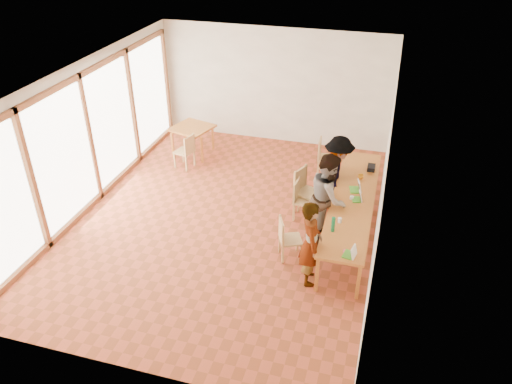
% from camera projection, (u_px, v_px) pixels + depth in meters
% --- Properties ---
extents(ground, '(8.00, 8.00, 0.00)m').
position_uv_depth(ground, '(227.00, 218.00, 10.34)').
color(ground, '#AC4629').
rests_on(ground, ground).
extents(wall_back, '(6.00, 0.10, 3.00)m').
position_uv_depth(wall_back, '(275.00, 86.00, 12.86)').
color(wall_back, white).
rests_on(wall_back, ground).
extents(wall_front, '(6.00, 0.10, 3.00)m').
position_uv_depth(wall_front, '(121.00, 290.00, 6.27)').
color(wall_front, white).
rests_on(wall_front, ground).
extents(wall_right, '(0.10, 8.00, 3.00)m').
position_uv_depth(wall_right, '(384.00, 174.00, 8.87)').
color(wall_right, white).
rests_on(wall_right, ground).
extents(window_wall, '(0.10, 8.00, 3.00)m').
position_uv_depth(window_wall, '(89.00, 135.00, 10.26)').
color(window_wall, white).
rests_on(window_wall, ground).
extents(ceiling, '(6.00, 8.00, 0.04)m').
position_uv_depth(ceiling, '(222.00, 76.00, 8.78)').
color(ceiling, white).
rests_on(ceiling, wall_back).
extents(communal_table, '(0.80, 4.00, 0.75)m').
position_uv_depth(communal_table, '(353.00, 200.00, 9.61)').
color(communal_table, '#C76E2C').
rests_on(communal_table, ground).
extents(side_table, '(0.90, 0.90, 0.75)m').
position_uv_depth(side_table, '(192.00, 130.00, 12.52)').
color(side_table, '#C76E2C').
rests_on(side_table, ground).
extents(chair_near, '(0.51, 0.51, 0.44)m').
position_uv_depth(chair_near, '(286.00, 235.00, 8.96)').
color(chair_near, tan).
rests_on(chair_near, ground).
extents(chair_mid, '(0.43, 0.43, 0.45)m').
position_uv_depth(chair_mid, '(300.00, 195.00, 10.10)').
color(chair_mid, tan).
rests_on(chair_mid, ground).
extents(chair_far, '(0.59, 0.59, 0.52)m').
position_uv_depth(chair_far, '(304.00, 186.00, 10.30)').
color(chair_far, tan).
rests_on(chair_far, ground).
extents(chair_empty, '(0.42, 0.42, 0.46)m').
position_uv_depth(chair_empty, '(323.00, 153.00, 11.72)').
color(chair_empty, tan).
rests_on(chair_empty, ground).
extents(chair_spare, '(0.48, 0.48, 0.46)m').
position_uv_depth(chair_spare, '(187.00, 148.00, 11.97)').
color(chair_spare, tan).
rests_on(chair_spare, ground).
extents(person_near, '(0.51, 0.65, 1.58)m').
position_uv_depth(person_near, '(311.00, 243.00, 8.29)').
color(person_near, gray).
rests_on(person_near, ground).
extents(person_mid, '(0.77, 0.94, 1.78)m').
position_uv_depth(person_mid, '(328.00, 197.00, 9.34)').
color(person_mid, gray).
rests_on(person_mid, ground).
extents(person_far, '(0.69, 1.10, 1.63)m').
position_uv_depth(person_far, '(337.00, 174.00, 10.28)').
color(person_far, gray).
rests_on(person_far, ground).
extents(laptop_near, '(0.24, 0.26, 0.19)m').
position_uv_depth(laptop_near, '(351.00, 253.00, 8.03)').
color(laptop_near, green).
rests_on(laptop_near, communal_table).
extents(laptop_mid, '(0.23, 0.25, 0.18)m').
position_uv_depth(laptop_mid, '(358.00, 198.00, 9.50)').
color(laptop_mid, green).
rests_on(laptop_mid, communal_table).
extents(laptop_far, '(0.27, 0.30, 0.21)m').
position_uv_depth(laptop_far, '(357.00, 188.00, 9.80)').
color(laptop_far, green).
rests_on(laptop_far, communal_table).
extents(yellow_mug, '(0.15, 0.15, 0.10)m').
position_uv_depth(yellow_mug, '(361.00, 177.00, 10.20)').
color(yellow_mug, orange).
rests_on(yellow_mug, communal_table).
extents(green_bottle, '(0.07, 0.07, 0.28)m').
position_uv_depth(green_bottle, '(333.00, 224.00, 8.58)').
color(green_bottle, '#166A3A').
rests_on(green_bottle, communal_table).
extents(clear_glass, '(0.07, 0.07, 0.09)m').
position_uv_depth(clear_glass, '(340.00, 220.00, 8.86)').
color(clear_glass, silver).
rests_on(clear_glass, communal_table).
extents(condiment_cup, '(0.08, 0.08, 0.06)m').
position_uv_depth(condiment_cup, '(352.00, 198.00, 9.54)').
color(condiment_cup, white).
rests_on(condiment_cup, communal_table).
extents(pink_phone, '(0.05, 0.10, 0.01)m').
position_uv_depth(pink_phone, '(345.00, 251.00, 8.16)').
color(pink_phone, '#EA4B71').
rests_on(pink_phone, communal_table).
extents(black_pouch, '(0.16, 0.26, 0.09)m').
position_uv_depth(black_pouch, '(371.00, 168.00, 10.54)').
color(black_pouch, black).
rests_on(black_pouch, communal_table).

